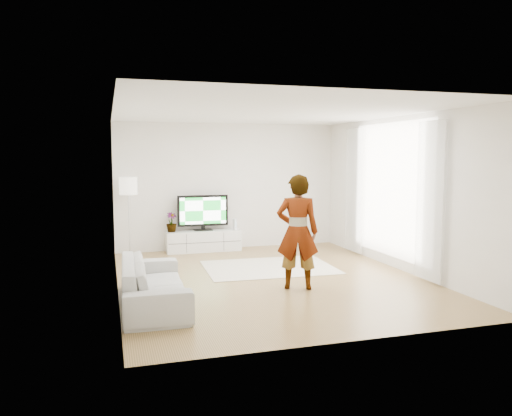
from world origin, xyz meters
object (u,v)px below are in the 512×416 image
object	(u,v)px
media_console	(203,241)
television	(203,211)
rug	(269,267)
player	(297,232)
floor_lamp	(128,189)
sofa	(154,283)

from	to	relation	value
media_console	television	distance (m)	0.65
rug	player	world-z (taller)	player
player	floor_lamp	xyz separation A→B (m)	(-2.41, 3.43, 0.49)
television	rug	world-z (taller)	television
media_console	sofa	distance (m)	3.98
rug	floor_lamp	distance (m)	3.39
television	floor_lamp	distance (m)	1.66
player	floor_lamp	bearing A→B (deg)	-33.53
sofa	television	bearing A→B (deg)	-18.68
television	sofa	xyz separation A→B (m)	(-1.40, -3.75, -0.56)
television	player	world-z (taller)	player
rug	player	bearing A→B (deg)	-91.43
floor_lamp	television	bearing A→B (deg)	3.37
media_console	floor_lamp	size ratio (longest dim) A/B	0.99
sofa	floor_lamp	size ratio (longest dim) A/B	1.33
television	sofa	distance (m)	4.04
media_console	player	bearing A→B (deg)	-76.57
media_console	player	world-z (taller)	player
player	sofa	xyz separation A→B (m)	(-2.23, -0.23, -0.59)
sofa	floor_lamp	bearing A→B (deg)	4.45
television	rug	xyz separation A→B (m)	(0.87, -1.99, -0.87)
media_console	sofa	size ratio (longest dim) A/B	0.74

